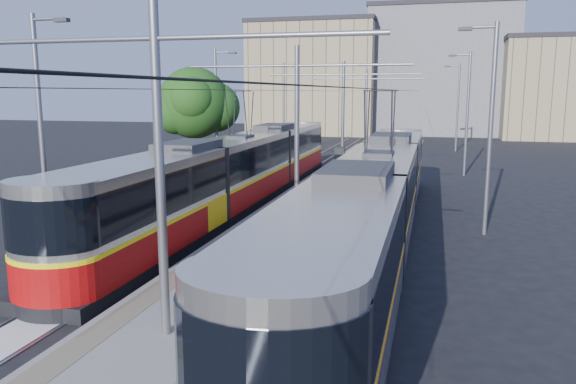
# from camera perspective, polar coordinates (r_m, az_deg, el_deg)

# --- Properties ---
(ground) EXTENTS (160.00, 160.00, 0.00)m
(ground) POSITION_cam_1_polar(r_m,az_deg,el_deg) (16.33, -5.84, -9.45)
(ground) COLOR black
(ground) RESTS_ON ground
(platform) EXTENTS (4.00, 50.00, 0.30)m
(platform) POSITION_cam_1_polar(r_m,az_deg,el_deg) (32.31, 4.65, 0.64)
(platform) COLOR gray
(platform) RESTS_ON ground
(tactile_strip_left) EXTENTS (0.70, 50.00, 0.01)m
(tactile_strip_left) POSITION_cam_1_polar(r_m,az_deg,el_deg) (32.56, 2.14, 1.02)
(tactile_strip_left) COLOR gray
(tactile_strip_left) RESTS_ON platform
(tactile_strip_right) EXTENTS (0.70, 50.00, 0.01)m
(tactile_strip_right) POSITION_cam_1_polar(r_m,az_deg,el_deg) (32.07, 7.20, 0.80)
(tactile_strip_right) COLOR gray
(tactile_strip_right) RESTS_ON platform
(rails) EXTENTS (8.71, 70.00, 0.03)m
(rails) POSITION_cam_1_polar(r_m,az_deg,el_deg) (32.33, 4.64, 0.41)
(rails) COLOR gray
(rails) RESTS_ON ground
(track_arrow) EXTENTS (1.20, 5.00, 0.01)m
(track_arrow) POSITION_cam_1_polar(r_m,az_deg,el_deg) (15.53, -22.69, -11.24)
(track_arrow) COLOR silver
(track_arrow) RESTS_ON ground
(tram_left) EXTENTS (2.43, 29.97, 5.50)m
(tram_left) POSITION_cam_1_polar(r_m,az_deg,el_deg) (27.45, -4.83, 2.24)
(tram_left) COLOR black
(tram_left) RESTS_ON ground
(tram_right) EXTENTS (2.43, 28.84, 5.50)m
(tram_right) POSITION_cam_1_polar(r_m,az_deg,el_deg) (20.11, 9.07, -0.31)
(tram_right) COLOR black
(tram_right) RESTS_ON ground
(catenary) EXTENTS (9.20, 70.00, 7.00)m
(catenary) POSITION_cam_1_polar(r_m,az_deg,el_deg) (29.09, 3.79, 8.27)
(catenary) COLOR slate
(catenary) RESTS_ON platform
(street_lamps) EXTENTS (15.18, 38.22, 8.00)m
(street_lamps) POSITION_cam_1_polar(r_m,az_deg,el_deg) (35.84, 5.85, 8.04)
(street_lamps) COLOR slate
(street_lamps) RESTS_ON ground
(shelter) EXTENTS (0.66, 0.99, 2.09)m
(shelter) POSITION_cam_1_polar(r_m,az_deg,el_deg) (31.93, 5.26, 2.77)
(shelter) COLOR black
(shelter) RESTS_ON platform
(tree) EXTENTS (4.80, 4.44, 6.97)m
(tree) POSITION_cam_1_polar(r_m,az_deg,el_deg) (35.24, -8.97, 8.80)
(tree) COLOR #382314
(tree) RESTS_ON ground
(building_left) EXTENTS (16.32, 12.24, 14.46)m
(building_left) POSITION_cam_1_polar(r_m,az_deg,el_deg) (76.01, 2.85, 11.46)
(building_left) COLOR tan
(building_left) RESTS_ON ground
(building_centre) EXTENTS (18.36, 14.28, 16.30)m
(building_centre) POSITION_cam_1_polar(r_m,az_deg,el_deg) (78.46, 15.25, 11.76)
(building_centre) COLOR gray
(building_centre) RESTS_ON ground
(building_right) EXTENTS (14.28, 10.20, 11.80)m
(building_right) POSITION_cam_1_polar(r_m,az_deg,el_deg) (73.86, 26.27, 9.45)
(building_right) COLOR tan
(building_right) RESTS_ON ground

